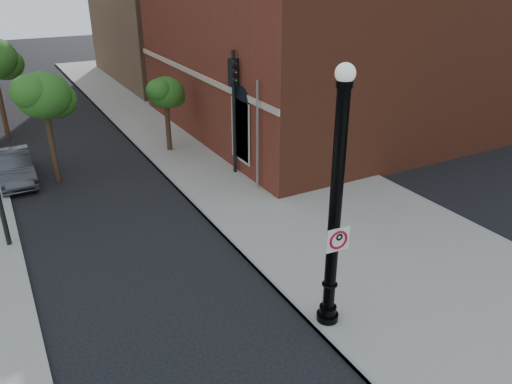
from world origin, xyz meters
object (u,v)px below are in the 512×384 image
lamppost (335,218)px  parked_car (15,167)px  no_parking_sign (338,240)px  traffic_signal_right (234,93)px

lamppost → parked_car: bearing=113.7°
no_parking_sign → parked_car: bearing=117.8°
parked_car → no_parking_sign: bearing=-66.9°
no_parking_sign → traffic_signal_right: size_ratio=0.11×
lamppost → traffic_signal_right: 10.23m
no_parking_sign → parked_car: no_parking_sign is taller
lamppost → no_parking_sign: 0.52m
traffic_signal_right → lamppost: bearing=-115.3°
lamppost → traffic_signal_right: (2.36, 9.94, 0.53)m
parked_car → traffic_signal_right: 9.62m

